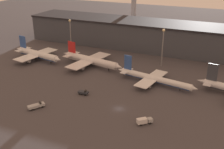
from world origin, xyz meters
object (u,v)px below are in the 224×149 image
(service_vehicle_0, at_px, (144,121))
(control_tower, at_px, (134,1))
(airplane_2, at_px, (154,79))
(airplane_1, at_px, (91,60))
(service_vehicle_1, at_px, (83,92))
(airplane_0, at_px, (37,54))
(service_vehicle_2, at_px, (36,106))

(service_vehicle_0, height_order, control_tower, control_tower)
(airplane_2, height_order, service_vehicle_0, airplane_2)
(airplane_1, distance_m, control_tower, 94.17)
(airplane_1, distance_m, service_vehicle_0, 72.46)
(airplane_1, distance_m, service_vehicle_1, 40.12)
(airplane_0, height_order, service_vehicle_1, airplane_0)
(service_vehicle_0, xyz_separation_m, service_vehicle_2, (-49.22, -7.13, -0.33))
(control_tower, bearing_deg, airplane_0, -109.72)
(airplane_1, xyz_separation_m, control_tower, (-4.35, 90.77, 24.72))
(service_vehicle_2, bearing_deg, control_tower, 35.87)
(airplane_1, xyz_separation_m, airplane_2, (44.20, -10.21, -0.80))
(service_vehicle_1, distance_m, service_vehicle_2, 24.55)
(airplane_0, relative_size, service_vehicle_0, 6.60)
(airplane_1, bearing_deg, control_tower, 103.20)
(airplane_1, bearing_deg, service_vehicle_0, -34.10)
(airplane_0, distance_m, service_vehicle_1, 62.99)
(airplane_1, xyz_separation_m, service_vehicle_0, (51.61, -50.82, -2.22))
(service_vehicle_0, relative_size, control_tower, 0.13)
(airplane_1, relative_size, service_vehicle_0, 7.24)
(airplane_1, distance_m, airplane_2, 45.37)
(service_vehicle_0, bearing_deg, service_vehicle_2, 146.59)
(airplane_1, relative_size, airplane_2, 0.98)
(airplane_0, relative_size, service_vehicle_2, 5.44)
(control_tower, bearing_deg, airplane_1, -87.26)
(airplane_0, xyz_separation_m, airplane_1, (38.29, 3.91, -0.03))
(service_vehicle_1, bearing_deg, airplane_1, 108.31)
(airplane_1, xyz_separation_m, service_vehicle_2, (2.39, -57.94, -2.55))
(airplane_0, distance_m, control_tower, 103.57)
(airplane_2, relative_size, control_tower, 0.96)
(service_vehicle_1, bearing_deg, control_tower, 94.66)
(airplane_0, xyz_separation_m, service_vehicle_0, (89.90, -46.90, -2.26))
(airplane_1, height_order, service_vehicle_0, airplane_1)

